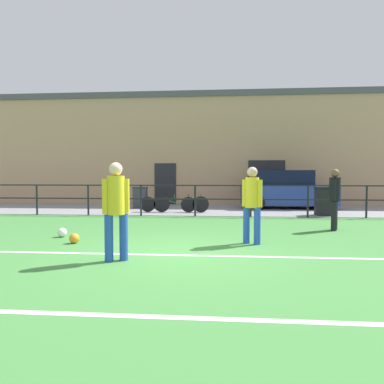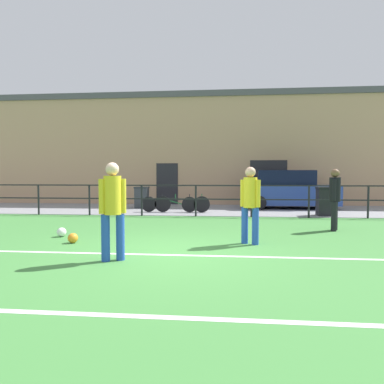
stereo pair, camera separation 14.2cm
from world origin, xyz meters
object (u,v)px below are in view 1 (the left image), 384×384
object	(u,v)px
bicycle_parked_1	(168,204)
trash_bin_1	(140,197)
player_striker	(116,205)
bicycle_parked_0	(181,204)
player_goalkeeper	(335,196)
parked_car_red	(286,190)
player_winger	(252,200)
soccer_ball_match	(62,232)
soccer_ball_spare	(74,238)
trash_bin_0	(325,201)

from	to	relation	value
bicycle_parked_1	trash_bin_1	world-z (taller)	trash_bin_1
player_striker	bicycle_parked_0	xyz separation A→B (m)	(0.21, 7.93, -0.62)
player_striker	bicycle_parked_1	xyz separation A→B (m)	(-0.32, 7.93, -0.63)
bicycle_parked_0	bicycle_parked_1	world-z (taller)	bicycle_parked_0
player_goalkeeper	parked_car_red	size ratio (longest dim) A/B	0.41
player_winger	player_striker	bearing A→B (deg)	-117.97
player_winger	bicycle_parked_1	distance (m)	6.83
soccer_ball_match	trash_bin_1	xyz separation A→B (m)	(0.19, 7.36, 0.39)
soccer_ball_spare	player_goalkeeper	bearing A→B (deg)	20.76
soccer_ball_match	trash_bin_1	distance (m)	7.38
player_goalkeeper	trash_bin_1	world-z (taller)	player_goalkeeper
player_goalkeeper	trash_bin_0	xyz separation A→B (m)	(0.73, 3.47, -0.40)
player_goalkeeper	soccer_ball_match	distance (m)	7.15
player_goalkeeper	player_winger	size ratio (longest dim) A/B	0.99
parked_car_red	bicycle_parked_1	size ratio (longest dim) A/B	1.81
bicycle_parked_0	trash_bin_0	size ratio (longest dim) A/B	2.11
soccer_ball_spare	trash_bin_0	xyz separation A→B (m)	(7.02, 5.85, 0.44)
player_winger	player_goalkeeper	bearing A→B (deg)	68.33
soccer_ball_spare	bicycle_parked_1	xyz separation A→B (m)	(1.08, 6.47, 0.23)
player_striker	trash_bin_1	xyz separation A→B (m)	(-1.83, 9.57, -0.47)
trash_bin_1	soccer_ball_spare	bearing A→B (deg)	-86.97
soccer_ball_spare	trash_bin_0	distance (m)	9.15
player_winger	soccer_ball_spare	size ratio (longest dim) A/B	7.57
player_striker	bicycle_parked_1	size ratio (longest dim) A/B	0.76
bicycle_parked_0	soccer_ball_match	bearing A→B (deg)	-111.30
player_striker	trash_bin_0	world-z (taller)	player_striker
player_striker	player_winger	world-z (taller)	player_striker
player_striker	bicycle_parked_0	size ratio (longest dim) A/B	0.78
bicycle_parked_0	trash_bin_1	distance (m)	2.62
player_goalkeeper	bicycle_parked_1	size ratio (longest dim) A/B	0.73
soccer_ball_spare	parked_car_red	world-z (taller)	parked_car_red
player_goalkeeper	soccer_ball_spare	bearing A→B (deg)	133.67
soccer_ball_spare	trash_bin_0	bearing A→B (deg)	39.82
player_winger	bicycle_parked_0	world-z (taller)	player_winger
bicycle_parked_0	trash_bin_1	xyz separation A→B (m)	(-2.04, 1.63, 0.15)
parked_car_red	trash_bin_0	xyz separation A→B (m)	(0.90, -2.75, -0.27)
player_striker	soccer_ball_spare	world-z (taller)	player_striker
parked_car_red	bicycle_parked_1	bearing A→B (deg)	-157.00
player_goalkeeper	bicycle_parked_0	world-z (taller)	player_goalkeeper
soccer_ball_match	bicycle_parked_0	bearing A→B (deg)	68.70
player_winger	parked_car_red	world-z (taller)	parked_car_red
player_goalkeeper	trash_bin_1	distance (m)	8.83
player_winger	trash_bin_1	size ratio (longest dim) A/B	1.74
parked_car_red	soccer_ball_spare	bearing A→B (deg)	-125.40
soccer_ball_match	soccer_ball_spare	world-z (taller)	soccer_ball_match
bicycle_parked_0	trash_bin_0	bearing A→B (deg)	-6.50
player_goalkeeper	player_winger	distance (m)	3.19
parked_car_red	bicycle_parked_1	xyz separation A→B (m)	(-5.03, -2.14, -0.47)
soccer_ball_spare	player_striker	bearing A→B (deg)	-46.29
player_goalkeeper	trash_bin_1	size ratio (longest dim) A/B	1.73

